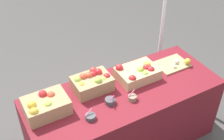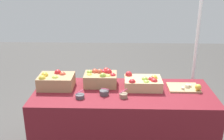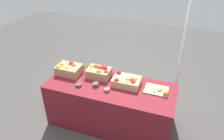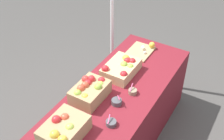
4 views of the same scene
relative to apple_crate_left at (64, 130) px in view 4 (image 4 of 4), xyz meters
The scene contains 10 objects.
ground_plane 1.11m from the apple_crate_left, ahead, with size 10.00×10.00×0.00m, color #474442.
table 0.87m from the apple_crate_left, ahead, with size 1.90×0.76×0.74m, color maroon.
apple_crate_left is the anchor object (origin of this frame).
apple_crate_middle 0.50m from the apple_crate_left, ahead, with size 0.36×0.25×0.18m.
apple_crate_right 0.95m from the apple_crate_left, ahead, with size 0.40×0.28×0.16m.
cutting_board_front 1.42m from the apple_crate_left, ahead, with size 0.33×0.25×0.09m.
sample_bowl_near 0.57m from the apple_crate_left, 17.52° to the right, with size 0.10×0.10×0.10m.
sample_bowl_mid 0.78m from the apple_crate_left, 17.19° to the right, with size 0.08×0.08×0.09m.
sample_bowl_far 0.40m from the apple_crate_left, 40.26° to the right, with size 0.09×0.09×0.08m.
tent_pole 1.75m from the apple_crate_left, 17.93° to the left, with size 0.04×0.04×2.27m, color white.
Camera 4 is at (-1.86, -1.02, 2.61)m, focal length 46.96 mm.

